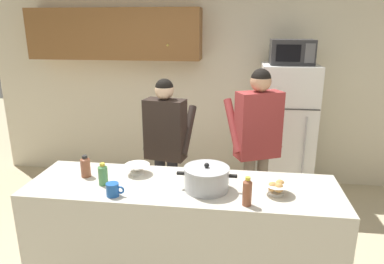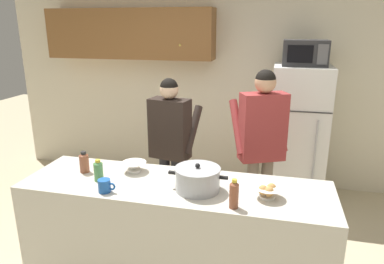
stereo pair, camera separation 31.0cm
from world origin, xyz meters
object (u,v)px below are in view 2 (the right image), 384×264
object	(u,v)px
coffee_mug	(105,186)
microwave	(305,53)
person_near_pot	(170,137)
bottle_mid_counter	(84,162)
bottle_far_corner	(98,170)
refrigerator	(297,135)
empty_bowl	(134,166)
bread_bowl	(268,191)
cooking_pot	(198,179)
person_by_sink	(262,135)
bottle_near_edge	(234,194)

from	to	relation	value
coffee_mug	microwave	bearing A→B (deg)	55.42
person_near_pot	bottle_mid_counter	bearing A→B (deg)	-117.72
bottle_mid_counter	bottle_far_corner	distance (m)	0.23
refrigerator	bottle_far_corner	size ratio (longest dim) A/B	9.52
person_near_pot	empty_bowl	distance (m)	0.78
microwave	bread_bowl	bearing A→B (deg)	-98.64
microwave	bread_bowl	distance (m)	2.07
refrigerator	microwave	world-z (taller)	microwave
empty_bowl	bottle_far_corner	size ratio (longest dim) A/B	1.17
microwave	coffee_mug	xyz separation A→B (m)	(-1.43, -2.07, -0.81)
refrigerator	coffee_mug	bearing A→B (deg)	-124.30
bread_bowl	bottle_mid_counter	bearing A→B (deg)	175.67
bottle_mid_counter	bottle_far_corner	bearing A→B (deg)	-32.87
bottle_far_corner	bottle_mid_counter	bearing A→B (deg)	147.13
person_near_pot	cooking_pot	world-z (taller)	person_near_pot
bottle_far_corner	empty_bowl	bearing A→B (deg)	49.71
bread_bowl	bottle_far_corner	size ratio (longest dim) A/B	1.16
empty_bowl	person_near_pot	bearing A→B (deg)	84.57
person_by_sink	bottle_mid_counter	distance (m)	1.64
person_near_pot	person_by_sink	xyz separation A→B (m)	(0.91, 0.03, 0.08)
person_by_sink	bottle_far_corner	bearing A→B (deg)	-138.82
cooking_pot	bread_bowl	xyz separation A→B (m)	(0.50, -0.01, -0.03)
microwave	bottle_mid_counter	bearing A→B (deg)	-134.61
person_by_sink	bread_bowl	world-z (taller)	person_by_sink
bottle_near_edge	coffee_mug	bearing A→B (deg)	179.36
microwave	empty_bowl	size ratio (longest dim) A/B	2.38
cooking_pot	empty_bowl	size ratio (longest dim) A/B	2.19
cooking_pot	bottle_far_corner	bearing A→B (deg)	-178.32
bottle_near_edge	bottle_mid_counter	world-z (taller)	bottle_near_edge
cooking_pot	microwave	bearing A→B (deg)	67.31
bottle_far_corner	cooking_pot	bearing A→B (deg)	1.68
person_by_sink	coffee_mug	bearing A→B (deg)	-131.07
cooking_pot	bottle_far_corner	distance (m)	0.78
cooking_pot	bottle_mid_counter	xyz separation A→B (m)	(-0.97, 0.10, -0.00)
bread_bowl	empty_bowl	distance (m)	1.10
bottle_mid_counter	bottle_near_edge	bearing A→B (deg)	-13.46
microwave	bottle_far_corner	bearing A→B (deg)	-129.37
microwave	bottle_mid_counter	size ratio (longest dim) A/B	2.73
person_near_pot	cooking_pot	xyz separation A→B (m)	(0.51, -0.98, 0.03)
microwave	refrigerator	bearing A→B (deg)	90.07
refrigerator	person_near_pot	xyz separation A→B (m)	(-1.29, -0.92, 0.16)
cooking_pot	empty_bowl	bearing A→B (deg)	160.27
empty_bowl	bottle_far_corner	bearing A→B (deg)	-130.29
refrigerator	person_near_pot	bearing A→B (deg)	-144.50
refrigerator	person_near_pot	distance (m)	1.60
cooking_pot	bottle_far_corner	size ratio (longest dim) A/B	2.57
refrigerator	bread_bowl	size ratio (longest dim) A/B	8.20
bread_bowl	bottle_near_edge	xyz separation A→B (m)	(-0.21, -0.19, 0.05)
cooking_pot	bottle_near_edge	distance (m)	0.35
bottle_near_edge	person_near_pot	bearing A→B (deg)	123.99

